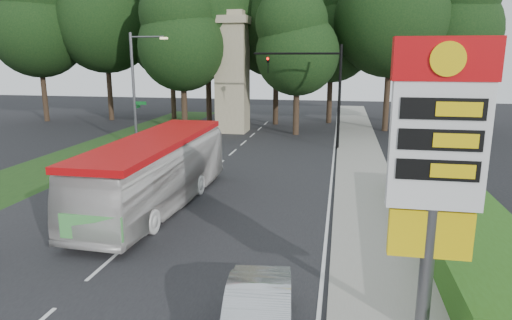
% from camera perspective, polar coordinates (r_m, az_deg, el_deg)
% --- Properties ---
extents(road_surface, '(14.00, 80.00, 0.02)m').
position_cam_1_polar(road_surface, '(22.27, -8.63, -4.07)').
color(road_surface, black).
rests_on(road_surface, ground).
extents(sidewalk_right, '(3.00, 80.00, 0.12)m').
position_cam_1_polar(sidewalk_right, '(21.12, 13.81, -5.11)').
color(sidewalk_right, gray).
rests_on(sidewalk_right, ground).
extents(grass_verge_left, '(5.00, 50.00, 0.02)m').
position_cam_1_polar(grass_verge_left, '(31.60, -21.48, 0.24)').
color(grass_verge_left, '#193814').
rests_on(grass_verge_left, ground).
extents(hedge, '(3.00, 14.00, 1.20)m').
position_cam_1_polar(hedge, '(17.67, 24.42, -7.67)').
color(hedge, '#295316').
rests_on(hedge, ground).
extents(gas_station_pylon, '(2.10, 0.45, 6.85)m').
position_cam_1_polar(gas_station_pylon, '(10.48, 21.71, 0.90)').
color(gas_station_pylon, '#59595E').
rests_on(gas_station_pylon, ground).
extents(traffic_signal_mast, '(6.10, 0.35, 7.20)m').
position_cam_1_polar(traffic_signal_mast, '(32.16, 8.07, 9.61)').
color(traffic_signal_mast, black).
rests_on(traffic_signal_mast, ground).
extents(streetlight_signs, '(2.75, 0.98, 8.00)m').
position_cam_1_polar(streetlight_signs, '(33.30, -14.73, 9.03)').
color(streetlight_signs, '#59595E').
rests_on(streetlight_signs, ground).
extents(monument, '(3.00, 3.00, 10.05)m').
position_cam_1_polar(monument, '(39.19, -2.97, 10.93)').
color(monument, tan).
rests_on(monument, ground).
extents(tree_far_west, '(8.96, 8.96, 17.60)m').
position_cam_1_polar(tree_far_west, '(50.54, -25.82, 16.49)').
color(tree_far_west, '#2D2116').
rests_on(tree_far_west, ground).
extents(tree_west_mid, '(9.80, 9.80, 19.25)m').
position_cam_1_polar(tree_west_mid, '(49.18, -18.54, 18.40)').
color(tree_west_mid, '#2D2116').
rests_on(tree_west_mid, ground).
extents(tree_west_near, '(8.40, 8.40, 16.50)m').
position_cam_1_polar(tree_west_near, '(48.36, -10.68, 16.93)').
color(tree_west_near, '#2D2116').
rests_on(tree_west_near, ground).
extents(tree_center_right, '(9.24, 9.24, 18.15)m').
position_cam_1_polar(tree_center_right, '(43.75, 2.59, 18.90)').
color(tree_center_right, '#2D2116').
rests_on(tree_center_right, ground).
extents(tree_east_near, '(8.12, 8.12, 15.95)m').
position_cam_1_polar(tree_east_near, '(45.21, 9.52, 16.85)').
color(tree_east_near, '#2D2116').
rests_on(tree_east_near, ground).
extents(tree_far_east, '(8.68, 8.68, 17.05)m').
position_cam_1_polar(tree_far_east, '(44.15, 23.17, 16.99)').
color(tree_far_east, '#2D2116').
rests_on(tree_far_east, ground).
extents(tree_monument_left, '(7.28, 7.28, 14.30)m').
position_cam_1_polar(tree_monument_left, '(39.40, -9.28, 15.99)').
color(tree_monument_left, '#2D2116').
rests_on(tree_monument_left, ground).
extents(tree_monument_right, '(6.72, 6.72, 13.20)m').
position_cam_1_polar(tree_monument_right, '(37.79, 5.22, 15.22)').
color(tree_monument_right, '#2D2116').
rests_on(tree_monument_right, ground).
extents(transit_bus, '(3.04, 11.09, 3.06)m').
position_cam_1_polar(transit_bus, '(20.08, -12.35, -1.60)').
color(transit_bus, silver).
rests_on(transit_bus, ground).
extents(sedan_silver, '(1.99, 4.42, 1.41)m').
position_cam_1_polar(sedan_silver, '(10.79, 0.20, -19.36)').
color(sedan_silver, '#B7BABF').
rests_on(sedan_silver, ground).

